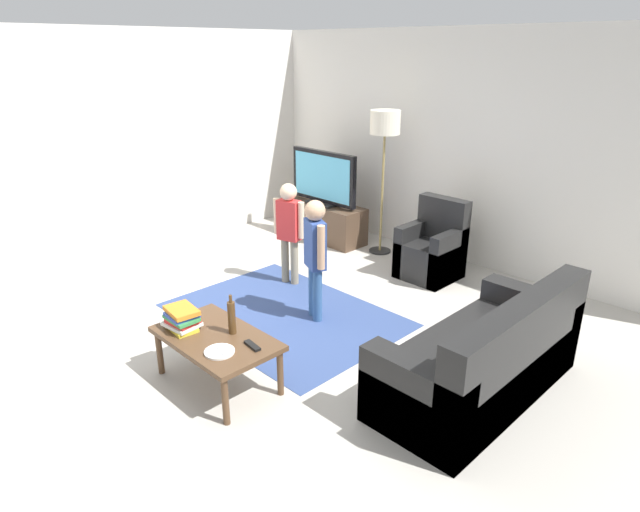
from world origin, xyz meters
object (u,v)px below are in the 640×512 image
Objects in this scene: child_center at (315,249)px; plate at (220,352)px; tv_stand at (324,222)px; bottle at (232,317)px; armchair at (433,251)px; coffee_table at (216,342)px; couch at (488,362)px; book_stack at (182,319)px; child_near_tv at (289,225)px; floor_lamp at (385,130)px; tv at (323,178)px; tv_remote at (252,346)px.

child_center is 1.54m from plate.
tv_stand is 3.50m from bottle.
coffee_table is at bearing -88.59° from armchair.
book_stack is (-1.83, -1.46, 0.22)m from couch.
child_near_tv is at bearing 122.25° from coffee_table.
floor_lamp is 3.54m from coffee_table.
coffee_table is at bearing -58.28° from tv.
child_near_tv reaches higher than plate.
coffee_table is at bearing -112.62° from bottle.
child_near_tv is at bearing -59.39° from tv_stand.
bottle is 1.89× the size of tv_remote.
child_near_tv is (0.79, -1.33, 0.44)m from tv_stand.
child_near_tv is (-1.00, -1.29, 0.38)m from armchair.
coffee_table is (-1.55, -1.34, 0.08)m from couch.
child_near_tv reaches higher than armchair.
tv reaches higher than tv_stand.
bottle is at bearing 125.35° from plate.
tv_stand is at bearing 132.82° from child_center.
tv_stand is 4.07× the size of book_stack.
armchair reaches higher than bottle.
child_near_tv is at bearing -58.99° from tv.
tv reaches higher than bottle.
floor_lamp is at bearing 111.39° from child_center.
tv is 3.74× the size of book_stack.
couch is at bearing 0.85° from child_center.
tv is 3.84m from couch.
couch is 5.60× the size of bottle.
armchair is 3.00m from coffee_table.
tv reaches higher than couch.
armchair is at bearing 92.47° from bottle.
couch is (3.41, -1.68, -0.56)m from tv.
coffee_table is at bearing 151.42° from plate.
armchair is 2.93m from tv_remote.
coffee_table is at bearing 23.11° from book_stack.
plate reaches higher than coffee_table.
tv_remote is (0.60, 0.22, -0.08)m from book_stack.
book_stack reaches higher than tv_remote.
couch is 3.39m from floor_lamp.
book_stack reaches higher than coffee_table.
floor_lamp is (-0.93, 0.19, 1.25)m from armchair.
bottle is 1.46× the size of plate.
tv_stand is 0.67× the size of floor_lamp.
tv is at bearing -168.67° from floor_lamp.
child_center is at bearing -96.50° from armchair.
coffee_table is at bearing -139.14° from couch.
child_center reaches higher than child_near_tv.
tv is 1.54m from child_near_tv.
child_near_tv is 3.86× the size of book_stack.
book_stack is 0.92× the size of bottle.
book_stack is 0.50m from plate.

